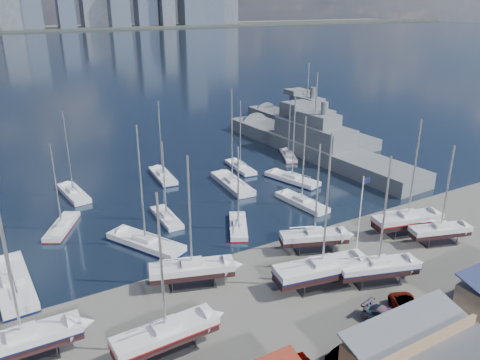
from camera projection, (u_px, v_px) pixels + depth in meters
ground at (306, 284)px, 52.38m from camera, size 1400.00×1400.00×0.00m
water at (11, 52)px, 302.95m from camera, size 1400.00×600.00×0.40m
shed_grey at (427, 356)px, 38.69m from camera, size 12.60×8.40×4.17m
sailboat_cradle_0 at (23, 341)px, 40.53m from camera, size 9.95×3.01×15.97m
sailboat_cradle_1 at (166, 334)px, 41.43m from camera, size 9.72×3.02×15.60m
sailboat_cradle_2 at (192, 269)px, 51.47m from camera, size 9.62×5.37×15.21m
sailboat_cradle_3 at (322, 269)px, 51.29m from camera, size 11.33×4.98×17.58m
sailboat_cradle_4 at (314, 237)px, 58.76m from camera, size 8.83×5.37×14.10m
sailboat_cradle_5 at (378, 267)px, 51.90m from camera, size 9.56×5.31×14.97m
sailboat_cradle_6 at (407, 220)px, 63.20m from camera, size 10.20×4.92×15.90m
sailboat_cradle_7 at (440, 230)px, 60.53m from camera, size 8.36×4.63×13.36m
sailboat_moored_0 at (13, 285)px, 51.61m from camera, size 3.95×12.77×18.93m
sailboat_moored_1 at (62, 227)px, 64.92m from camera, size 6.40×8.77×13.00m
sailboat_moored_2 at (74, 194)px, 76.18m from camera, size 3.67×9.91×14.62m
sailboat_moored_3 at (146, 244)px, 60.46m from camera, size 7.97×11.45×16.84m
sailboat_moored_4 at (167, 218)px, 67.67m from camera, size 2.57×8.26×12.35m
sailboat_moored_5 at (163, 177)px, 83.85m from camera, size 3.59×9.98×14.62m
sailboat_moored_6 at (238, 227)px, 65.07m from camera, size 5.98×8.48×12.49m
sailboat_moored_7 at (232, 185)px, 80.08m from camera, size 4.20×11.85×17.55m
sailboat_moored_8 at (240, 168)px, 88.28m from camera, size 3.34×9.35×13.71m
sailboat_moored_9 at (302, 203)px, 72.76m from camera, size 3.70×9.98×14.73m
sailboat_moored_10 at (292, 180)px, 82.30m from camera, size 5.65×10.91×15.70m
sailboat_moored_11 at (288, 156)px, 95.07m from camera, size 5.61×8.46×12.35m
naval_ship_east at (313, 146)px, 97.05m from camera, size 10.54×52.73×18.72m
naval_ship_west at (306, 124)px, 115.11m from camera, size 7.12×43.41×17.90m
car_b at (347, 354)px, 40.96m from camera, size 4.18×1.76×1.34m
car_c at (410, 310)px, 46.78m from camera, size 4.39×6.03×1.52m
car_d at (391, 320)px, 45.16m from camera, size 3.48×6.01×1.64m
flagpole at (360, 218)px, 52.75m from camera, size 1.04×0.12×11.82m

